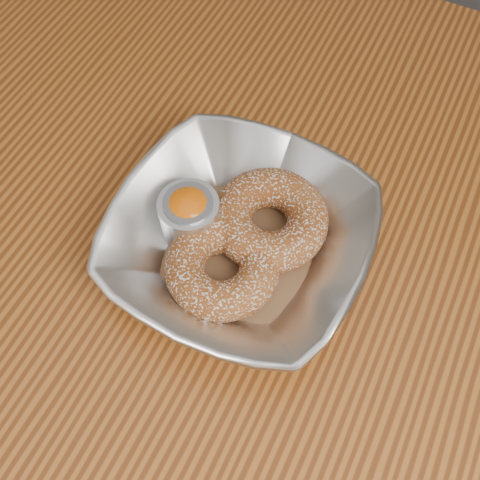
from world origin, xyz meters
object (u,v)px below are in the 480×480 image
at_px(table, 287,274).
at_px(donut_front, 222,267).
at_px(ramekin, 190,215).
at_px(serving_bowl, 240,241).
at_px(donut_back, 270,219).

bearing_deg(table, donut_front, -115.97).
distance_m(table, ramekin, 0.17).
distance_m(serving_bowl, donut_back, 0.04).
height_order(table, ramekin, ramekin).
bearing_deg(serving_bowl, table, 53.23).
bearing_deg(serving_bowl, donut_back, 65.42).
height_order(table, serving_bowl, serving_bowl).
relative_size(donut_front, ramekin, 1.83).
distance_m(donut_front, ramekin, 0.06).
relative_size(table, serving_bowl, 5.10).
relative_size(serving_bowl, donut_back, 2.13).
bearing_deg(serving_bowl, ramekin, 179.14).
height_order(donut_back, ramekin, ramekin).
xyz_separation_m(table, donut_front, (-0.04, -0.08, 0.13)).
relative_size(donut_back, ramekin, 1.95).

